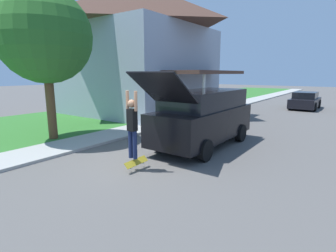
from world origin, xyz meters
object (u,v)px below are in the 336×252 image
at_px(suv_parked, 204,116).
at_px(skateboarder, 132,124).
at_px(lawn_tree_near, 45,37).
at_px(car_down_street, 305,101).
at_px(skateboard, 136,162).

relative_size(suv_parked, skateboarder, 2.98).
distance_m(lawn_tree_near, car_down_street, 19.29).
height_order(suv_parked, car_down_street, suv_parked).
relative_size(lawn_tree_near, car_down_street, 1.47).
distance_m(lawn_tree_near, skateboard, 6.66).
xyz_separation_m(suv_parked, car_down_street, (1.31, 14.68, -0.54)).
xyz_separation_m(lawn_tree_near, car_down_street, (6.93, 17.64, -3.60)).
bearing_deg(skateboarder, lawn_tree_near, 173.21).
bearing_deg(suv_parked, lawn_tree_near, -152.25).
xyz_separation_m(car_down_street, skateboard, (-1.62, -18.19, -0.39)).
relative_size(suv_parked, car_down_street, 1.42).
distance_m(skateboarder, skateboard, 1.15).
bearing_deg(lawn_tree_near, skateboarder, -6.79).
xyz_separation_m(suv_parked, skateboard, (-0.32, -3.52, -0.93)).
height_order(lawn_tree_near, skateboarder, lawn_tree_near).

